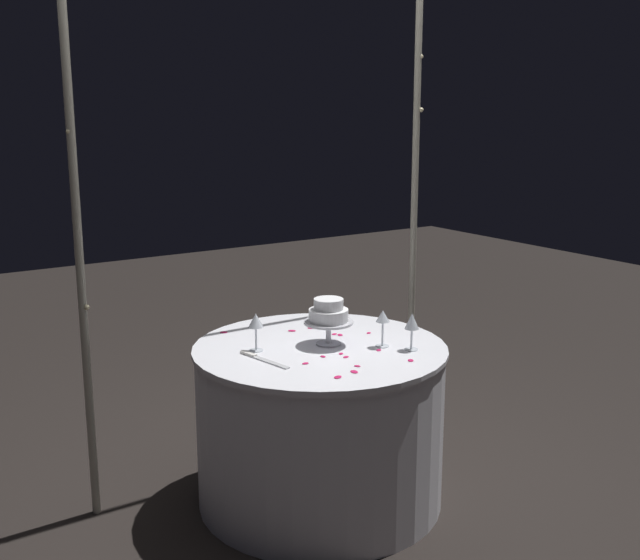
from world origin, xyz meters
TOP-DOWN VIEW (x-y plane):
  - ground_plane at (0.00, 0.00)m, footprint 12.00×12.00m
  - decorative_arch at (0.00, 0.44)m, footprint 1.85×0.06m
  - main_table at (0.00, 0.00)m, footprint 1.13×1.13m
  - tiered_cake at (0.05, -0.00)m, footprint 0.22×0.22m
  - wine_glass_0 at (-0.27, 0.10)m, footprint 0.07×0.07m
  - wine_glass_1 at (0.30, -0.26)m, footprint 0.06×0.06m
  - wine_glass_2 at (0.23, -0.15)m, footprint 0.06×0.06m
  - cake_knife at (-0.31, -0.02)m, footprint 0.08×0.29m
  - rose_petal_0 at (0.18, -0.19)m, footprint 0.03×0.03m
  - rose_petal_1 at (-0.26, 0.43)m, footprint 0.04×0.04m
  - rose_petal_2 at (0.16, 0.11)m, footprint 0.04×0.03m
  - rose_petal_3 at (0.12, 0.26)m, footprint 0.04×0.04m
  - rose_petal_4 at (0.01, -0.19)m, footprint 0.03×0.03m
  - rose_petal_5 at (0.17, 0.09)m, footprint 0.03×0.04m
  - rose_petal_6 at (-0.08, -0.36)m, footprint 0.03×0.04m
  - rose_petal_7 at (0.01, -0.14)m, footprint 0.03×0.03m
  - rose_petal_8 at (0.30, 0.04)m, footprint 0.03×0.03m
  - rose_petal_9 at (-0.18, -0.17)m, footprint 0.03×0.02m
  - rose_petal_10 at (-0.17, -0.38)m, footprint 0.05×0.04m
  - rose_petal_11 at (-0.02, -0.31)m, footprint 0.03×0.03m
  - rose_petal_12 at (0.20, -0.38)m, footprint 0.04×0.04m
  - rose_petal_13 at (0.02, 0.27)m, footprint 0.05×0.05m
  - rose_petal_14 at (-0.07, -0.13)m, footprint 0.02×0.03m

SIDE VIEW (x-z plane):
  - ground_plane at x=0.00m, z-range 0.00..0.00m
  - main_table at x=0.00m, z-range 0.00..0.73m
  - rose_petal_0 at x=0.18m, z-range 0.73..0.74m
  - rose_petal_1 at x=-0.26m, z-range 0.73..0.74m
  - rose_petal_2 at x=0.16m, z-range 0.73..0.74m
  - rose_petal_3 at x=0.12m, z-range 0.73..0.74m
  - rose_petal_4 at x=0.01m, z-range 0.73..0.74m
  - rose_petal_5 at x=0.17m, z-range 0.73..0.74m
  - rose_petal_6 at x=-0.08m, z-range 0.73..0.74m
  - rose_petal_7 at x=0.01m, z-range 0.73..0.74m
  - rose_petal_8 at x=0.30m, z-range 0.73..0.74m
  - rose_petal_9 at x=-0.18m, z-range 0.73..0.74m
  - rose_petal_10 at x=-0.17m, z-range 0.73..0.74m
  - rose_petal_11 at x=-0.02m, z-range 0.73..0.74m
  - rose_petal_12 at x=0.20m, z-range 0.73..0.74m
  - rose_petal_13 at x=0.02m, z-range 0.73..0.74m
  - rose_petal_14 at x=-0.07m, z-range 0.73..0.74m
  - cake_knife at x=-0.31m, z-range 0.73..0.74m
  - wine_glass_1 at x=0.30m, z-range 0.77..0.94m
  - wine_glass_2 at x=0.23m, z-range 0.78..0.94m
  - wine_glass_0 at x=-0.27m, z-range 0.78..0.95m
  - tiered_cake at x=0.05m, z-range 0.77..0.98m
  - decorative_arch at x=0.00m, z-range 0.33..2.80m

